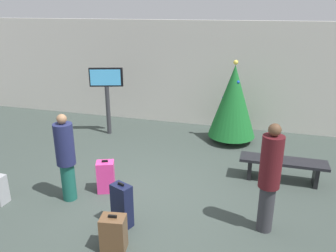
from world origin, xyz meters
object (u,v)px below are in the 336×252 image
object	(u,v)px
traveller_0	(270,176)
traveller_1	(66,156)
holiday_tree	(233,101)
flight_info_kiosk	(107,88)
suitcase_2	(106,177)
waiting_bench	(283,165)
suitcase_1	(122,205)
suitcase_0	(114,233)

from	to	relation	value
traveller_0	traveller_1	bearing A→B (deg)	-179.04
holiday_tree	flight_info_kiosk	world-z (taller)	holiday_tree
traveller_1	suitcase_2	size ratio (longest dim) A/B	2.52
traveller_0	suitcase_2	size ratio (longest dim) A/B	2.74
waiting_bench	flight_info_kiosk	bearing A→B (deg)	161.50
holiday_tree	traveller_0	world-z (taller)	holiday_tree
waiting_bench	suitcase_2	distance (m)	3.58
flight_info_kiosk	suitcase_1	xyz separation A→B (m)	(2.09, -3.86, -0.94)
suitcase_0	suitcase_2	xyz separation A→B (m)	(-0.86, 1.50, 0.04)
traveller_1	suitcase_1	world-z (taller)	traveller_1
suitcase_1	suitcase_2	world-z (taller)	suitcase_1
traveller_0	suitcase_0	xyz separation A→B (m)	(-2.13, -1.11, -0.69)
flight_info_kiosk	waiting_bench	xyz separation A→B (m)	(4.64, -1.55, -0.95)
traveller_1	suitcase_1	distance (m)	1.46
suitcase_2	waiting_bench	bearing A→B (deg)	22.70
suitcase_1	suitcase_2	xyz separation A→B (m)	(-0.74, 0.92, -0.06)
traveller_0	suitcase_0	distance (m)	2.50
suitcase_1	suitcase_0	bearing A→B (deg)	-78.90
flight_info_kiosk	suitcase_1	size ratio (longest dim) A/B	2.39
holiday_tree	suitcase_0	world-z (taller)	holiday_tree
traveller_1	suitcase_1	bearing A→B (deg)	-20.44
suitcase_1	flight_info_kiosk	bearing A→B (deg)	118.41
traveller_0	traveller_1	xyz separation A→B (m)	(-3.52, -0.06, -0.09)
holiday_tree	flight_info_kiosk	bearing A→B (deg)	-173.82
suitcase_0	flight_info_kiosk	bearing A→B (deg)	116.38
waiting_bench	traveller_0	world-z (taller)	traveller_0
flight_info_kiosk	suitcase_0	size ratio (longest dim) A/B	3.18
traveller_1	suitcase_0	world-z (taller)	traveller_1
traveller_0	suitcase_0	world-z (taller)	traveller_0
holiday_tree	suitcase_0	xyz separation A→B (m)	(-1.20, -4.80, -0.84)
holiday_tree	suitcase_2	bearing A→B (deg)	-121.87
holiday_tree	flight_info_kiosk	xyz separation A→B (m)	(-3.39, -0.37, 0.20)
flight_info_kiosk	traveller_1	xyz separation A→B (m)	(0.81, -3.38, -0.44)
flight_info_kiosk	holiday_tree	bearing A→B (deg)	6.18
holiday_tree	flight_info_kiosk	size ratio (longest dim) A/B	1.16
holiday_tree	suitcase_1	bearing A→B (deg)	-107.21
flight_info_kiosk	waiting_bench	bearing A→B (deg)	-18.50
traveller_1	suitcase_2	world-z (taller)	traveller_1
suitcase_2	traveller_0	bearing A→B (deg)	-7.39
flight_info_kiosk	suitcase_0	xyz separation A→B (m)	(2.20, -4.43, -1.04)
traveller_1	suitcase_1	xyz separation A→B (m)	(1.28, -0.48, -0.51)
waiting_bench	traveller_1	xyz separation A→B (m)	(-3.83, -1.83, 0.51)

